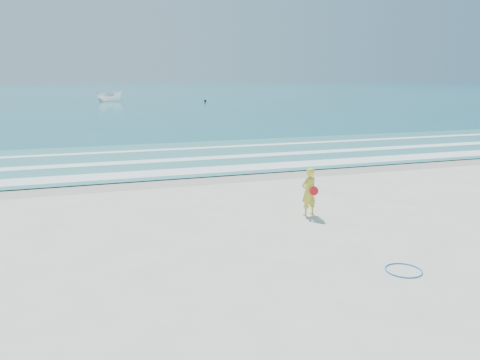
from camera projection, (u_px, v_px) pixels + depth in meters
name	position (u px, v px, depth m)	size (l,w,h in m)	color
ground	(280.00, 260.00, 10.69)	(400.00, 400.00, 0.00)	silver
wet_sand	(195.00, 178.00, 19.04)	(400.00, 2.40, 0.00)	#B2A893
ocean	(105.00, 92.00, 108.15)	(400.00, 190.00, 0.04)	#19727F
shallow	(174.00, 157.00, 23.67)	(400.00, 10.00, 0.01)	#59B7AD
foam_near	(189.00, 171.00, 20.24)	(400.00, 1.40, 0.01)	white
foam_mid	(177.00, 160.00, 22.93)	(400.00, 0.90, 0.01)	white
foam_far	(166.00, 150.00, 25.99)	(400.00, 0.60, 0.01)	white
hoop	(404.00, 270.00, 10.11)	(0.79, 0.79, 0.03)	blue
boat	(110.00, 96.00, 71.67)	(1.57, 4.16, 1.61)	white
buoy	(205.00, 101.00, 69.88)	(0.37, 0.37, 0.37)	black
woman	(309.00, 192.00, 13.94)	(0.60, 0.48, 1.46)	yellow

